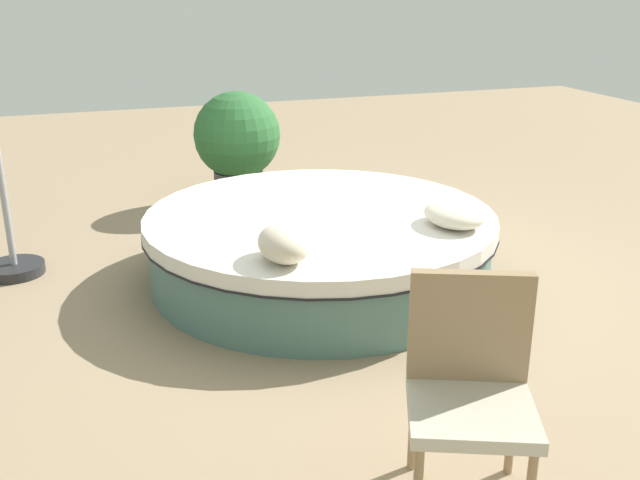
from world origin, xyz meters
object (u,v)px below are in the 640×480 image
(patio_chair, at_px, (470,375))
(planter, at_px, (237,142))
(throw_pillow_0, at_px, (284,244))
(round_bed, at_px, (320,246))
(throw_pillow_1, at_px, (454,214))

(patio_chair, bearing_deg, planter, -67.22)
(planter, bearing_deg, throw_pillow_0, 172.51)
(round_bed, height_order, throw_pillow_1, throw_pillow_1)
(throw_pillow_0, height_order, throw_pillow_1, throw_pillow_0)
(patio_chair, bearing_deg, round_bed, -70.79)
(throw_pillow_0, height_order, planter, planter)
(patio_chair, xyz_separation_m, planter, (4.49, -0.04, 0.08))
(throw_pillow_0, bearing_deg, patio_chair, -168.21)
(throw_pillow_0, bearing_deg, throw_pillow_1, -78.95)
(patio_chair, distance_m, planter, 4.49)
(patio_chair, relative_size, planter, 0.88)
(round_bed, bearing_deg, patio_chair, 175.94)
(throw_pillow_0, distance_m, planter, 2.89)
(throw_pillow_1, xyz_separation_m, planter, (2.61, 0.91, 0.04))
(round_bed, xyz_separation_m, throw_pillow_0, (-0.82, 0.51, 0.36))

